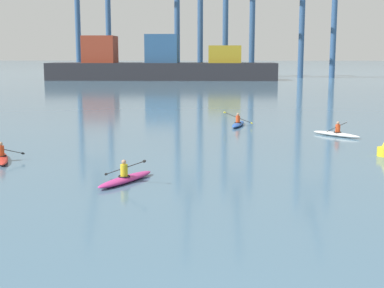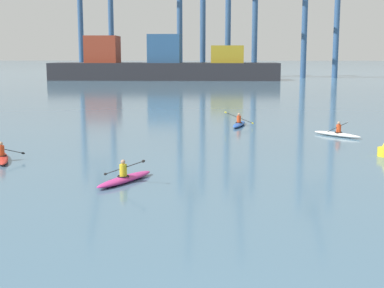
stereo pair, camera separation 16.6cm
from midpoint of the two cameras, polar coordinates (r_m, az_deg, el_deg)
container_barge at (r=109.49m, az=-3.10°, el=8.24°), size 45.03×8.72×8.91m
kayak_white at (r=35.64m, az=15.10°, el=1.05°), size 2.79×2.87×0.95m
kayak_magenta at (r=22.32m, az=-6.85°, el=-3.57°), size 2.16×3.27×1.07m
kayak_red at (r=28.14m, az=-19.16°, el=-1.32°), size 2.06×3.37×0.98m
kayak_blue at (r=39.46m, az=5.07°, el=2.13°), size 2.14×3.45×1.05m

